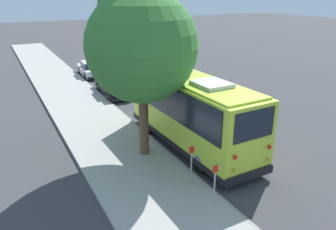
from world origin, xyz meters
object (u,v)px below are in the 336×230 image
object	(u,v)px
parked_sedan_white	(90,69)
shuttle_bus	(192,109)
parked_sedan_black	(113,86)
street_tree	(140,39)
sign_post_near	(215,185)
sign_post_far	(191,165)

from	to	relation	value
parked_sedan_white	shuttle_bus	bearing A→B (deg)	-176.58
parked_sedan_black	parked_sedan_white	size ratio (longest dim) A/B	1.11
shuttle_bus	street_tree	bearing A→B (deg)	84.06
sign_post_near	sign_post_far	world-z (taller)	sign_post_far
parked_sedan_white	street_tree	world-z (taller)	street_tree
shuttle_bus	parked_sedan_white	xyz separation A→B (m)	(16.62, 0.39, -1.35)
shuttle_bus	sign_post_near	world-z (taller)	shuttle_bus
parked_sedan_white	street_tree	size ratio (longest dim) A/B	0.53
parked_sedan_black	street_tree	bearing A→B (deg)	172.26
parked_sedan_black	street_tree	distance (m)	11.17
parked_sedan_white	sign_post_near	distance (m)	21.39
street_tree	sign_post_far	bearing A→B (deg)	-171.38
parked_sedan_black	sign_post_near	world-z (taller)	sign_post_near
street_tree	sign_post_near	xyz separation A→B (m)	(-4.91, -0.51, -4.43)
parked_sedan_white	sign_post_near	size ratio (longest dim) A/B	2.72
parked_sedan_black	parked_sedan_white	world-z (taller)	parked_sedan_black
parked_sedan_white	sign_post_near	bearing A→B (deg)	177.82
parked_sedan_black	parked_sedan_white	distance (m)	6.52
shuttle_bus	sign_post_near	xyz separation A→B (m)	(-4.70, 1.98, -0.99)
street_tree	shuttle_bus	bearing A→B (deg)	-94.82
shuttle_bus	street_tree	size ratio (longest dim) A/B	1.08
shuttle_bus	parked_sedan_black	distance (m)	10.21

